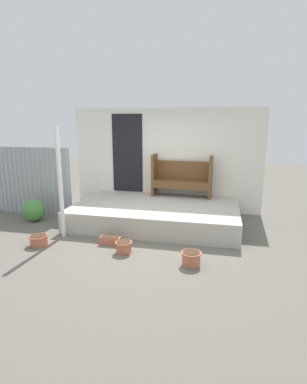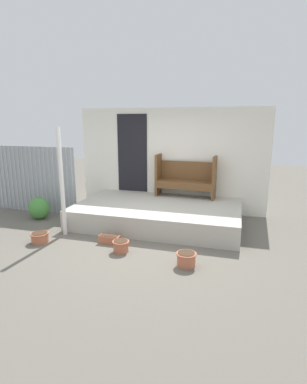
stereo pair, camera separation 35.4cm
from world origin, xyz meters
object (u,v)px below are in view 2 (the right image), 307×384
flower_pot_right (186,259)px  shrub_by_fence (39,208)px  bench (186,177)px  flower_pot_middle (121,246)px  flower_pot_left (40,237)px  planter_box_rect (110,239)px  support_post (62,183)px

flower_pot_right → shrub_by_fence: shrub_by_fence is taller
bench → shrub_by_fence: 3.60m
flower_pot_middle → bench: bearing=75.0°
flower_pot_left → planter_box_rect: (1.29, 0.35, -0.03)m
bench → flower_pot_right: bench is taller
flower_pot_left → flower_pot_right: 2.87m
flower_pot_right → planter_box_rect: bearing=161.5°
planter_box_rect → shrub_by_fence: bearing=157.9°
flower_pot_middle → shrub_by_fence: size_ratio=0.59×
bench → flower_pot_right: size_ratio=4.41×
flower_pot_middle → shrub_by_fence: (-2.57, 1.21, 0.14)m
planter_box_rect → bench: bearing=65.2°
flower_pot_left → planter_box_rect: bearing=15.0°
flower_pot_left → flower_pot_middle: bearing=1.2°
flower_pot_left → support_post: bearing=66.7°
flower_pot_middle → planter_box_rect: 0.48m
bench → shrub_by_fence: bench is taller
support_post → planter_box_rect: bearing=-9.1°
bench → flower_pot_left: (-2.34, -2.60, -0.84)m
bench → flower_pot_middle: size_ratio=4.82×
support_post → flower_pot_middle: support_post is taller
support_post → flower_pot_left: 1.12m
support_post → flower_pot_left: (-0.22, -0.52, -0.97)m
flower_pot_left → flower_pot_middle: (1.65, 0.04, 0.01)m
shrub_by_fence → planter_box_rect: bearing=-22.1°
support_post → shrub_by_fence: 1.58m
flower_pot_left → flower_pot_right: (2.86, -0.18, 0.02)m
shrub_by_fence → flower_pot_right: bearing=-20.6°
shrub_by_fence → flower_pot_left: bearing=-53.5°
flower_pot_right → shrub_by_fence: (-3.78, 1.42, 0.13)m
shrub_by_fence → support_post: bearing=-32.4°
flower_pot_middle → planter_box_rect: size_ratio=0.78×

